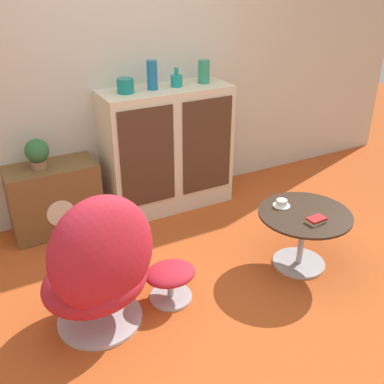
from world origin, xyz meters
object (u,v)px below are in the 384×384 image
sideboard (167,149)px  potted_plant (37,152)px  ottoman (170,277)px  vase_leftmost (125,86)px  tv_console (55,198)px  vase_inner_left (152,75)px  teacup (282,204)px  coffee_table (303,229)px  vase_inner_right (177,80)px  egg_chair (99,268)px  vase_rightmost (204,72)px  book_stack (316,220)px

sideboard → potted_plant: bearing=178.1°
ottoman → vase_leftmost: size_ratio=2.50×
tv_console → vase_inner_left: 1.30m
tv_console → teacup: 1.85m
sideboard → vase_inner_left: bearing=178.1°
tv_console → teacup: tv_console is taller
coffee_table → vase_inner_right: vase_inner_right is taller
egg_chair → vase_rightmost: 2.05m
ottoman → vase_rightmost: (0.94, 1.23, 1.03)m
vase_leftmost → sideboard: bearing=-0.6°
teacup → vase_inner_left: bearing=112.4°
tv_console → coffee_table: 2.02m
coffee_table → vase_inner_left: 1.72m
vase_inner_left → teacup: vase_inner_left is taller
ottoman → egg_chair: bearing=-175.8°
vase_inner_left → vase_inner_right: bearing=0.0°
ottoman → vase_inner_left: (0.46, 1.23, 1.05)m
teacup → book_stack: bearing=-77.9°
vase_inner_right → sideboard: bearing=-177.9°
tv_console → vase_rightmost: bearing=-1.3°
coffee_table → tv_console: bearing=137.1°
egg_chair → potted_plant: bearing=92.5°
ottoman → vase_inner_left: bearing=69.7°
ottoman → potted_plant: 1.48m
vase_inner_left → potted_plant: 1.11m
tv_console → egg_chair: (-0.02, -1.30, 0.14)m
sideboard → ottoman: 1.41m
vase_inner_right → vase_rightmost: size_ratio=0.80×
sideboard → vase_inner_left: size_ratio=4.80×
tv_console → coffee_table: tv_console is taller
tv_console → egg_chair: size_ratio=0.77×
vase_leftmost → book_stack: vase_leftmost is taller
sideboard → egg_chair: bearing=-129.7°
tv_console → book_stack: 2.10m
tv_console → vase_rightmost: 1.67m
vase_rightmost → potted_plant: 1.55m
egg_chair → vase_inner_right: bearing=47.7°
vase_leftmost → coffee_table: bearing=-59.0°
potted_plant → teacup: 1.92m
sideboard → potted_plant: sideboard is taller
egg_chair → coffee_table: 1.50m
coffee_table → vase_inner_right: size_ratio=4.23×
ottoman → coffee_table: coffee_table is taller
coffee_table → egg_chair: bearing=177.1°
tv_console → book_stack: tv_console is taller
ottoman → vase_leftmost: 1.59m
coffee_table → potted_plant: potted_plant is taller
ottoman → potted_plant: potted_plant is taller
vase_rightmost → book_stack: bearing=-87.6°
vase_leftmost → vase_inner_left: bearing=0.0°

